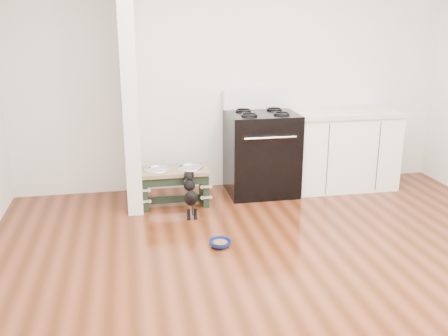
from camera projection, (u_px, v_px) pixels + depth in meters
ground at (303, 290)px, 3.67m from camera, size 5.00×5.00×0.00m
room_shell at (315, 66)px, 3.20m from camera, size 5.00×5.00×5.00m
partition_wall at (128, 77)px, 5.04m from camera, size 0.15×0.80×2.70m
oven_range at (261, 152)px, 5.61m from camera, size 0.76×0.69×1.14m
cabinet_run at (342, 149)px, 5.81m from camera, size 1.24×0.64×0.91m
dog_feeder at (174, 180)px, 5.27m from camera, size 0.72×0.39×0.41m
puppy at (190, 193)px, 4.99m from camera, size 0.13×0.37×0.44m
floor_bowl at (220, 244)px, 4.35m from camera, size 0.24×0.24×0.06m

